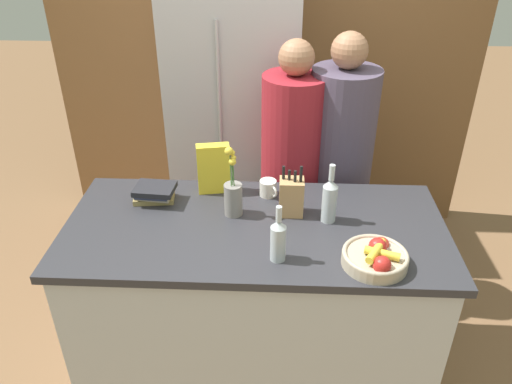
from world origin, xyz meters
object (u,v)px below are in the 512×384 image
Objects in this scene: coffee_mug at (268,188)px; person_at_sink at (292,165)px; refrigerator at (235,111)px; flower_vase at (233,195)px; fruit_bowl at (376,257)px; person_in_blue at (339,161)px; book_stack at (155,193)px; knife_block at (291,196)px; cereal_box at (214,169)px; bottle_oil at (330,199)px; bottle_vinegar at (278,239)px.

person_at_sink is at bearing 70.93° from coffee_mug.
coffee_mug is (0.25, -0.95, -0.04)m from refrigerator.
flower_vase is 0.22× the size of person_at_sink.
person_in_blue is at bearing 93.53° from fruit_bowl.
fruit_bowl reaches higher than book_stack.
knife_block is 0.28m from flower_vase.
fruit_bowl is 0.77× the size of flower_vase.
bottle_oil is at bearing -23.38° from cereal_box.
person_in_blue is at bearing 63.15° from knife_block.
bottle_vinegar is (0.22, -0.34, -0.00)m from flower_vase.
fruit_bowl is 0.51m from knife_block.
flower_vase is at bearing -131.95° from coffee_mug.
book_stack is 0.13× the size of person_in_blue.
bottle_oil reaches higher than bottle_vinegar.
person_at_sink reaches higher than coffee_mug.
person_in_blue is at bearing -39.70° from refrigerator.
bottle_vinegar is 0.16× the size of person_in_blue.
person_at_sink is (0.13, 0.37, -0.06)m from coffee_mug.
refrigerator is 0.92m from cereal_box.
person_at_sink reaches higher than bottle_vinegar.
coffee_mug is 0.07× the size of person_at_sink.
coffee_mug is (0.28, -0.03, -0.09)m from cereal_box.
refrigerator reaches higher than bottle_oil.
cereal_box is at bearing -91.83° from refrigerator.
bottle_vinegar is (-0.06, -0.36, 0.01)m from knife_block.
refrigerator reaches higher than cereal_box.
person_in_blue reaches higher than flower_vase.
knife_block is at bearing 132.79° from fruit_bowl.
cereal_box is at bearing 118.84° from flower_vase.
coffee_mug is (-0.46, 0.54, 0.00)m from fruit_bowl.
book_stack is 0.13× the size of person_at_sink.
refrigerator is 1.29m from bottle_oil.
fruit_bowl is at bearing -82.51° from person_at_sink.
fruit_bowl is at bearing -61.99° from bottle_oil.
cereal_box reaches higher than book_stack.
flower_vase reaches higher than knife_block.
bottle_oil is at bearing -87.30° from person_at_sink.
cereal_box is at bearing 153.85° from knife_block.
bottle_vinegar is at bearing -107.35° from person_at_sink.
refrigerator is 1.65m from fruit_bowl.
fruit_bowl is at bearing -49.47° from coffee_mug.
person_in_blue is (0.65, -0.54, -0.08)m from refrigerator.
fruit_bowl reaches higher than coffee_mug.
refrigerator reaches higher than person_in_blue.
book_stack is at bearing 144.79° from bottle_vinegar.
person_at_sink is (0.02, 0.54, -0.11)m from knife_block.
book_stack is 1.09m from person_in_blue.
knife_block is 0.69m from book_stack.
cereal_box is 0.32m from book_stack.
bottle_oil is 0.18× the size of person_at_sink.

